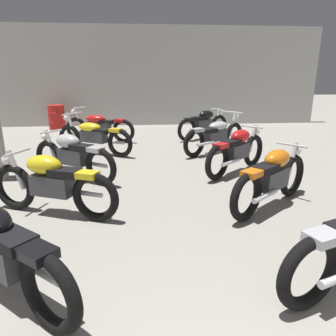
# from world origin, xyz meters

# --- Properties ---
(back_wall) EXTENTS (13.10, 0.24, 3.60)m
(back_wall) POSITION_xyz_m (0.00, 12.52, 1.80)
(back_wall) COLOR #B2B2AD
(back_wall) RESTS_ON ground
(motorcycle_left_row_1) EXTENTS (1.59, 1.34, 0.88)m
(motorcycle_left_row_1) POSITION_xyz_m (-1.60, 2.70, 0.46)
(motorcycle_left_row_1) COLOR black
(motorcycle_left_row_1) RESTS_ON ground
(motorcycle_left_row_2) EXTENTS (1.86, 0.85, 0.88)m
(motorcycle_left_row_2) POSITION_xyz_m (-1.61, 4.40, 0.46)
(motorcycle_left_row_2) COLOR black
(motorcycle_left_row_2) RESTS_ON ground
(motorcycle_left_row_3) EXTENTS (1.68, 1.22, 0.88)m
(motorcycle_left_row_3) POSITION_xyz_m (-1.63, 5.94, 0.46)
(motorcycle_left_row_3) COLOR black
(motorcycle_left_row_3) RESTS_ON ground
(motorcycle_left_row_4) EXTENTS (1.92, 1.21, 0.97)m
(motorcycle_left_row_4) POSITION_xyz_m (-1.52, 7.89, 0.45)
(motorcycle_left_row_4) COLOR black
(motorcycle_left_row_4) RESTS_ON ground
(motorcycle_left_row_5) EXTENTS (2.06, 0.98, 0.97)m
(motorcycle_left_row_5) POSITION_xyz_m (-1.56, 9.41, 0.45)
(motorcycle_left_row_5) COLOR black
(motorcycle_left_row_5) RESTS_ON ground
(motorcycle_right_row_2) EXTENTS (1.62, 1.31, 0.88)m
(motorcycle_right_row_2) POSITION_xyz_m (1.49, 4.38, 0.46)
(motorcycle_right_row_2) COLOR black
(motorcycle_right_row_2) RESTS_ON ground
(motorcycle_right_row_3) EXTENTS (1.57, 1.37, 0.88)m
(motorcycle_right_row_3) POSITION_xyz_m (1.50, 6.08, 0.46)
(motorcycle_right_row_3) COLOR black
(motorcycle_right_row_3) RESTS_ON ground
(motorcycle_right_row_4) EXTENTS (1.82, 1.37, 0.97)m
(motorcycle_right_row_4) POSITION_xyz_m (1.48, 7.78, 0.45)
(motorcycle_right_row_4) COLOR black
(motorcycle_right_row_4) RESTS_ON ground
(motorcycle_right_row_5) EXTENTS (1.74, 1.12, 0.88)m
(motorcycle_right_row_5) POSITION_xyz_m (1.54, 9.53, 0.46)
(motorcycle_right_row_5) COLOR black
(motorcycle_right_row_5) RESTS_ON ground
(oil_drum) EXTENTS (0.59, 0.59, 0.85)m
(oil_drum) POSITION_xyz_m (-3.30, 11.70, 0.43)
(oil_drum) COLOR red
(oil_drum) RESTS_ON ground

